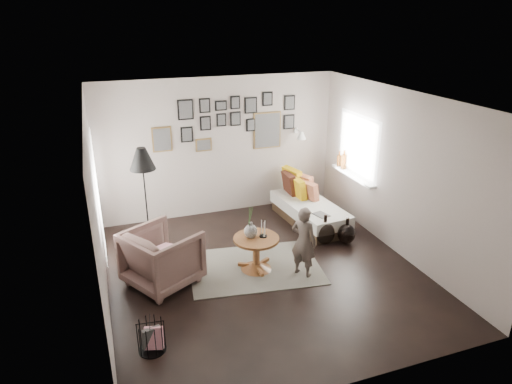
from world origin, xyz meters
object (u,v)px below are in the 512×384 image
object	(u,v)px
child	(304,242)
demijohn_small	(346,234)
floor_lamp	(142,163)
demijohn_large	(325,233)
vase	(251,229)
magazine_basket	(151,336)
armchair	(162,257)
pedestal_table	(256,255)
daybed	(308,208)

from	to	relation	value
child	demijohn_small	bearing A→B (deg)	-96.99
floor_lamp	demijohn_large	xyz separation A→B (m)	(2.80, -0.81, -1.29)
demijohn_small	child	world-z (taller)	child
vase	magazine_basket	size ratio (longest dim) A/B	1.29
armchair	demijohn_small	distance (m)	3.11
pedestal_table	demijohn_large	xyz separation A→B (m)	(1.37, 0.41, -0.05)
child	armchair	bearing A→B (deg)	39.45
pedestal_table	floor_lamp	bearing A→B (deg)	139.76
pedestal_table	armchair	size ratio (longest dim) A/B	0.74
floor_lamp	magazine_basket	size ratio (longest dim) A/B	4.56
demijohn_small	child	xyz separation A→B (m)	(-1.12, -0.65, 0.37)
daybed	vase	bearing A→B (deg)	-145.43
floor_lamp	magazine_basket	world-z (taller)	floor_lamp
daybed	magazine_basket	size ratio (longest dim) A/B	4.87
floor_lamp	child	xyz separation A→B (m)	(2.03, -1.58, -0.95)
vase	armchair	bearing A→B (deg)	176.65
daybed	child	xyz separation A→B (m)	(-0.89, -1.68, 0.28)
demijohn_large	demijohn_small	xyz separation A→B (m)	(0.35, -0.12, -0.02)
armchair	daybed	bearing A→B (deg)	-96.89
demijohn_large	demijohn_small	bearing A→B (deg)	-18.92
pedestal_table	daybed	bearing A→B (deg)	41.47
armchair	floor_lamp	bearing A→B (deg)	-27.33
pedestal_table	child	distance (m)	0.76
child	magazine_basket	bearing A→B (deg)	73.84
daybed	demijohn_small	size ratio (longest dim) A/B	3.95
child	demijohn_large	bearing A→B (deg)	-82.10
magazine_basket	demijohn_large	bearing A→B (deg)	28.42
vase	floor_lamp	xyz separation A→B (m)	(-1.35, 1.19, 0.80)
demijohn_small	daybed	bearing A→B (deg)	102.72
demijohn_large	demijohn_small	world-z (taller)	demijohn_large
vase	demijohn_small	world-z (taller)	vase
floor_lamp	vase	bearing A→B (deg)	-41.39
pedestal_table	magazine_basket	world-z (taller)	pedestal_table
magazine_basket	child	world-z (taller)	child
armchair	demijohn_large	bearing A→B (deg)	-113.46
daybed	floor_lamp	world-z (taller)	floor_lamp
pedestal_table	vase	distance (m)	0.45
magazine_basket	armchair	bearing A→B (deg)	75.58
pedestal_table	floor_lamp	world-z (taller)	floor_lamp
armchair	magazine_basket	bearing A→B (deg)	135.70
pedestal_table	demijohn_small	world-z (taller)	pedestal_table
demijohn_large	vase	bearing A→B (deg)	-165.09
floor_lamp	daybed	bearing A→B (deg)	1.99
magazine_basket	child	distance (m)	2.53
magazine_basket	floor_lamp	bearing A→B (deg)	83.06
vase	demijohn_large	distance (m)	1.58
demijohn_small	vase	bearing A→B (deg)	-171.60
daybed	floor_lamp	size ratio (longest dim) A/B	1.07
armchair	demijohn_large	world-z (taller)	armchair
demijohn_small	magazine_basket	bearing A→B (deg)	-155.70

